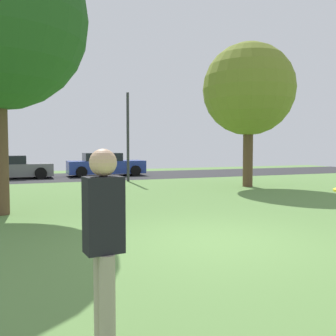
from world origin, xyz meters
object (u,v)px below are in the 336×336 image
object	(u,v)px
person_thrower	(104,240)
street_lamp_post	(128,137)
parked_car_grey	(9,168)
parked_car_blue	(105,165)
oak_tree_right	(249,90)

from	to	relation	value
person_thrower	street_lamp_post	distance (m)	15.84
parked_car_grey	parked_car_blue	distance (m)	5.40
person_thrower	street_lamp_post	xyz separation A→B (m)	(4.32, 15.19, 1.27)
oak_tree_right	parked_car_blue	world-z (taller)	oak_tree_right
oak_tree_right	parked_car_grey	xyz separation A→B (m)	(-10.06, 8.21, -3.67)
person_thrower	oak_tree_right	bearing A→B (deg)	45.78
parked_car_blue	parked_car_grey	bearing A→B (deg)	-179.05
street_lamp_post	parked_car_grey	bearing A→B (deg)	145.71
parked_car_blue	street_lamp_post	world-z (taller)	street_lamp_post
oak_tree_right	parked_car_blue	size ratio (longest dim) A/B	1.38
person_thrower	street_lamp_post	bearing A→B (deg)	68.33
parked_car_grey	oak_tree_right	bearing A→B (deg)	-39.22
person_thrower	parked_car_blue	bearing A→B (deg)	72.49
oak_tree_right	parked_car_blue	distance (m)	10.18
parked_car_grey	parked_car_blue	bearing A→B (deg)	0.95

